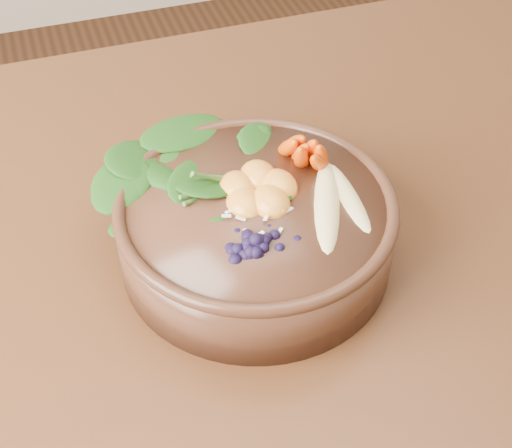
{
  "coord_description": "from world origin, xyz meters",
  "views": [
    {
      "loc": [
        -0.48,
        -0.64,
        1.37
      ],
      "look_at": [
        -0.29,
        -0.09,
        0.8
      ],
      "focal_mm": 50.0,
      "sensor_mm": 36.0,
      "label": 1
    }
  ],
  "objects_px": {
    "dining_table": "(427,211)",
    "mandarin_cluster": "(258,180)",
    "kale_heap": "(214,149)",
    "stoneware_bowl": "(256,230)",
    "blueberry_pile": "(259,230)",
    "carrot_cluster": "(306,126)",
    "banana_halves": "(339,191)"
  },
  "relations": [
    {
      "from": "dining_table",
      "to": "mandarin_cluster",
      "type": "bearing_deg",
      "value": -166.42
    },
    {
      "from": "kale_heap",
      "to": "stoneware_bowl",
      "type": "bearing_deg",
      "value": -72.41
    },
    {
      "from": "stoneware_bowl",
      "to": "mandarin_cluster",
      "type": "distance_m",
      "value": 0.06
    },
    {
      "from": "mandarin_cluster",
      "to": "blueberry_pile",
      "type": "relative_size",
      "value": 0.69
    },
    {
      "from": "mandarin_cluster",
      "to": "carrot_cluster",
      "type": "bearing_deg",
      "value": 30.91
    },
    {
      "from": "dining_table",
      "to": "blueberry_pile",
      "type": "height_order",
      "value": "blueberry_pile"
    },
    {
      "from": "carrot_cluster",
      "to": "blueberry_pile",
      "type": "bearing_deg",
      "value": -109.55
    },
    {
      "from": "stoneware_bowl",
      "to": "carrot_cluster",
      "type": "xyz_separation_m",
      "value": [
        0.08,
        0.06,
        0.09
      ]
    },
    {
      "from": "banana_halves",
      "to": "mandarin_cluster",
      "type": "xyz_separation_m",
      "value": [
        -0.08,
        0.04,
        0.0
      ]
    },
    {
      "from": "stoneware_bowl",
      "to": "mandarin_cluster",
      "type": "xyz_separation_m",
      "value": [
        0.01,
        0.02,
        0.06
      ]
    },
    {
      "from": "banana_halves",
      "to": "mandarin_cluster",
      "type": "distance_m",
      "value": 0.09
    },
    {
      "from": "stoneware_bowl",
      "to": "dining_table",
      "type": "bearing_deg",
      "value": 16.45
    },
    {
      "from": "stoneware_bowl",
      "to": "kale_heap",
      "type": "distance_m",
      "value": 0.11
    },
    {
      "from": "carrot_cluster",
      "to": "dining_table",
      "type": "bearing_deg",
      "value": 26.01
    },
    {
      "from": "kale_heap",
      "to": "blueberry_pile",
      "type": "relative_size",
      "value": 1.42
    },
    {
      "from": "banana_halves",
      "to": "blueberry_pile",
      "type": "distance_m",
      "value": 0.11
    },
    {
      "from": "dining_table",
      "to": "stoneware_bowl",
      "type": "bearing_deg",
      "value": -163.55
    },
    {
      "from": "dining_table",
      "to": "blueberry_pile",
      "type": "distance_m",
      "value": 0.4
    },
    {
      "from": "stoneware_bowl",
      "to": "blueberry_pile",
      "type": "distance_m",
      "value": 0.09
    },
    {
      "from": "kale_heap",
      "to": "blueberry_pile",
      "type": "xyz_separation_m",
      "value": [
        0.01,
        -0.14,
        -0.0
      ]
    },
    {
      "from": "stoneware_bowl",
      "to": "carrot_cluster",
      "type": "relative_size",
      "value": 3.62
    },
    {
      "from": "dining_table",
      "to": "stoneware_bowl",
      "type": "height_order",
      "value": "stoneware_bowl"
    },
    {
      "from": "stoneware_bowl",
      "to": "carrot_cluster",
      "type": "bearing_deg",
      "value": 37.03
    },
    {
      "from": "mandarin_cluster",
      "to": "stoneware_bowl",
      "type": "bearing_deg",
      "value": -115.62
    },
    {
      "from": "stoneware_bowl",
      "to": "blueberry_pile",
      "type": "xyz_separation_m",
      "value": [
        -0.02,
        -0.06,
        0.06
      ]
    },
    {
      "from": "stoneware_bowl",
      "to": "banana_halves",
      "type": "bearing_deg",
      "value": -16.54
    },
    {
      "from": "kale_heap",
      "to": "mandarin_cluster",
      "type": "height_order",
      "value": "kale_heap"
    },
    {
      "from": "banana_halves",
      "to": "kale_heap",
      "type": "bearing_deg",
      "value": 156.45
    },
    {
      "from": "banana_halves",
      "to": "dining_table",
      "type": "bearing_deg",
      "value": 47.94
    },
    {
      "from": "dining_table",
      "to": "blueberry_pile",
      "type": "bearing_deg",
      "value": -154.39
    },
    {
      "from": "kale_heap",
      "to": "mandarin_cluster",
      "type": "bearing_deg",
      "value": -61.06
    },
    {
      "from": "kale_heap",
      "to": "banana_halves",
      "type": "bearing_deg",
      "value": -42.83
    }
  ]
}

